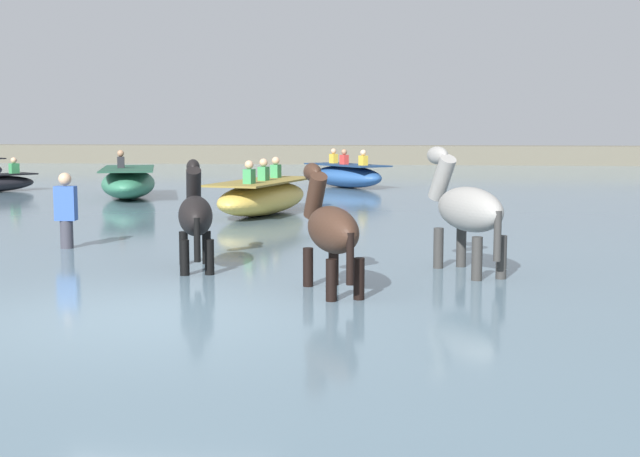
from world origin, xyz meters
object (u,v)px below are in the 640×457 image
Objects in this scene: boat_near_starboard at (347,176)px; person_onlooker_left at (66,221)px; horse_flank_grey at (466,213)px; horse_lead_dark_bay at (331,233)px; horse_trailing_black at (195,219)px; boat_mid_channel at (128,183)px; boat_distant_west at (263,197)px.

person_onlooker_left is at bearing -102.46° from boat_near_starboard.
horse_flank_grey is 16.32m from boat_near_starboard.
boat_near_starboard is at bearing 94.26° from horse_lead_dark_bay.
person_onlooker_left is (-2.53, 1.70, -0.25)m from horse_trailing_black.
horse_trailing_black is 1.16× the size of person_onlooker_left.
horse_trailing_black is at bearing -33.91° from person_onlooker_left.
horse_trailing_black is (-1.98, 1.45, -0.01)m from horse_lead_dark_bay.
horse_lead_dark_bay is at bearing -36.19° from horse_trailing_black.
horse_trailing_black reaches higher than person_onlooker_left.
horse_lead_dark_bay reaches higher than boat_near_starboard.
boat_mid_channel reaches higher than person_onlooker_left.
horse_lead_dark_bay reaches higher than horse_trailing_black.
boat_distant_west is at bearing -97.04° from boat_near_starboard.
horse_trailing_black is at bearing -86.73° from boat_distant_west.
boat_distant_west reaches higher than person_onlooker_left.
boat_near_starboard is (-1.31, 17.60, -0.31)m from horse_lead_dark_bay.
boat_distant_west reaches higher than boat_near_starboard.
horse_lead_dark_bay is 0.92× the size of horse_flank_grey.
boat_distant_west is 6.04m from person_onlooker_left.
boat_near_starboard is 2.07× the size of person_onlooker_left.
horse_flank_grey is at bearing -14.62° from person_onlooker_left.
horse_flank_grey is at bearing -61.02° from boat_distant_west.
boat_distant_west is at bearing -41.98° from boat_mid_channel.
horse_flank_grey is (3.60, 0.10, 0.11)m from horse_trailing_black.
horse_lead_dark_bay is 5.50m from person_onlooker_left.
boat_distant_west is at bearing 105.23° from horse_lead_dark_bay.
boat_distant_west is 2.51× the size of person_onlooker_left.
horse_trailing_black is at bearing 143.81° from horse_lead_dark_bay.
horse_flank_grey is at bearing 43.67° from horse_lead_dark_bay.
boat_distant_west is at bearing 118.98° from horse_flank_grey.
boat_distant_west is 5.93m from boat_mid_channel.
horse_flank_grey is 8.30m from boat_distant_west.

